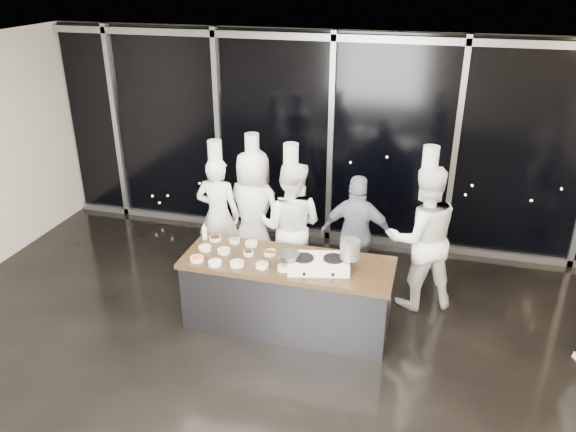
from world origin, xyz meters
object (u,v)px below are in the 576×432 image
stock_pot (350,249)px  chef_right (422,237)px  frying_pan (288,255)px  demo_counter (287,294)px  chef_far_left (218,214)px  chef_center (291,226)px  guest (357,235)px  stove (318,263)px  chef_left (254,211)px

stock_pot → chef_right: chef_right is taller
frying_pan → stock_pot: size_ratio=2.10×
demo_counter → chef_far_left: size_ratio=1.28×
demo_counter → chef_right: bearing=32.1°
chef_center → chef_right: 1.68m
chef_center → guest: size_ratio=1.24×
demo_counter → frying_pan: bearing=-73.9°
guest → chef_center: bearing=7.8°
guest → demo_counter: bearing=57.4°
stock_pot → guest: bearing=93.5°
stove → chef_far_left: (-1.68, 1.18, -0.10)m
chef_far_left → guest: (1.95, -0.07, -0.05)m
stock_pot → chef_center: 1.32m
stove → chef_center: bearing=108.0°
frying_pan → chef_center: bearing=90.3°
chef_right → chef_far_left: bearing=-26.5°
stove → chef_center: size_ratio=0.38×
chef_center → frying_pan: bearing=103.1°
chef_far_left → chef_right: size_ratio=0.91×
frying_pan → chef_far_left: bearing=124.2°
chef_right → chef_left: bearing=-31.3°
guest → chef_far_left: bearing=-2.1°
chef_right → guest: bearing=-30.2°
chef_far_left → chef_center: 1.11m
chef_far_left → guest: size_ratio=1.17×
stock_pot → guest: (-0.06, 1.03, -0.33)m
stock_pot → chef_left: 2.01m
frying_pan → guest: size_ratio=0.28×
demo_counter → chef_far_left: bearing=139.5°
stove → chef_right: chef_right is taller
frying_pan → chef_left: size_ratio=0.23×
stove → chef_far_left: 2.05m
demo_counter → chef_left: bearing=123.1°
stock_pot → chef_far_left: 2.31m
stove → chef_left: (-1.21, 1.34, -0.07)m
chef_center → chef_right: bearing=-179.4°
stove → chef_left: chef_left is taller
demo_counter → chef_center: (-0.20, 0.91, 0.45)m
demo_counter → stove: (0.38, -0.07, 0.51)m
stove → guest: bearing=63.4°
demo_counter → chef_center: 1.04m
demo_counter → chef_center: bearing=102.4°
stove → guest: 1.15m
chef_far_left → chef_right: chef_right is taller
frying_pan → demo_counter: bearing=93.5°
chef_far_left → guest: 1.95m
stove → chef_center: chef_center is taller
chef_far_left → chef_center: (1.09, -0.19, 0.04)m
chef_left → chef_center: 0.72m
frying_pan → chef_left: bearing=109.0°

